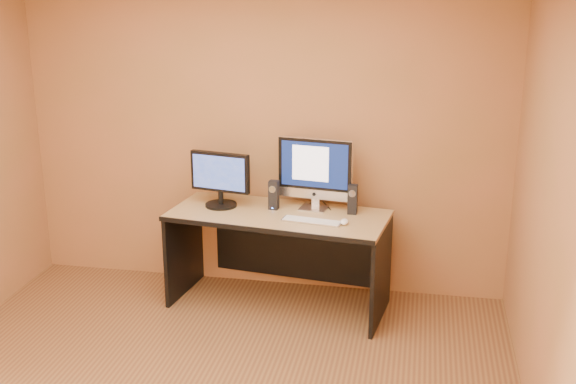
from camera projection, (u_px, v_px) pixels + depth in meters
name	position (u px, v px, depth m)	size (l,w,h in m)	color
walls	(184.00, 212.00, 4.00)	(4.00, 4.00, 2.60)	#A26341
desk	(278.00, 260.00, 5.70)	(1.68, 0.73, 0.78)	tan
imac	(314.00, 174.00, 5.61)	(0.60, 0.22, 0.58)	silver
second_monitor	(220.00, 180.00, 5.70)	(0.50, 0.25, 0.44)	black
speaker_left	(274.00, 195.00, 5.66)	(0.07, 0.08, 0.23)	black
speaker_right	(353.00, 199.00, 5.56)	(0.07, 0.08, 0.23)	black
keyboard	(312.00, 221.00, 5.39)	(0.45, 0.12, 0.02)	#B8B8BD
mouse	(344.00, 222.00, 5.35)	(0.06, 0.11, 0.04)	white
cable_a	(327.00, 205.00, 5.77)	(0.01, 0.01, 0.23)	black
cable_b	(314.00, 202.00, 5.84)	(0.01, 0.01, 0.19)	black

